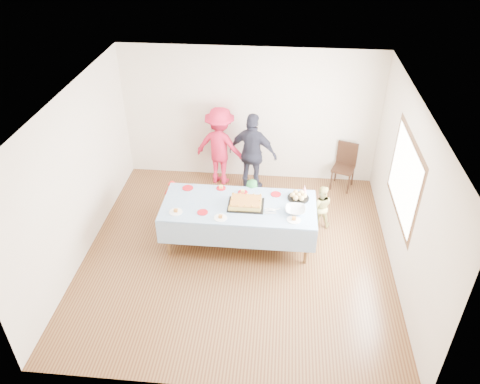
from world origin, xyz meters
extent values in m
plane|color=#4B2815|center=(0.00, 0.00, 0.00)|extent=(5.00, 5.00, 0.00)
cube|color=beige|center=(0.00, 2.50, 1.35)|extent=(5.00, 0.04, 2.70)
cube|color=beige|center=(0.00, -2.50, 1.35)|extent=(5.00, 0.04, 2.70)
cube|color=beige|center=(-2.50, 0.00, 1.35)|extent=(0.04, 5.00, 2.70)
cube|color=beige|center=(2.50, 0.00, 1.35)|extent=(0.04, 5.00, 2.70)
cube|color=white|center=(0.00, 0.00, 2.70)|extent=(5.00, 5.00, 0.04)
cube|color=#472B16|center=(2.47, 0.20, 1.50)|extent=(0.03, 1.75, 1.35)
cylinder|color=brown|center=(-1.12, -0.13, 0.36)|extent=(0.06, 0.06, 0.73)
cylinder|color=brown|center=(1.12, -0.13, 0.36)|extent=(0.06, 0.06, 0.73)
cylinder|color=brown|center=(-1.12, 0.71, 0.36)|extent=(0.06, 0.06, 0.73)
cylinder|color=brown|center=(1.12, 0.71, 0.36)|extent=(0.06, 0.06, 0.73)
cube|color=brown|center=(0.00, 0.29, 0.75)|extent=(2.40, 1.00, 0.04)
cube|color=silver|center=(0.00, 0.29, 0.78)|extent=(2.50, 1.10, 0.01)
cube|color=black|center=(0.11, 0.28, 0.79)|extent=(0.58, 0.45, 0.02)
cube|color=#E9BB58|center=(0.11, 0.28, 0.83)|extent=(0.49, 0.37, 0.07)
cube|color=#A45325|center=(0.11, 0.28, 0.88)|extent=(0.49, 0.37, 0.01)
cylinder|color=black|center=(0.96, 0.56, 0.79)|extent=(0.36, 0.36, 0.02)
sphere|color=#E2BB6E|center=(1.06, 0.56, 0.84)|extent=(0.09, 0.09, 0.09)
sphere|color=#E2BB6E|center=(1.01, 0.65, 0.84)|extent=(0.09, 0.09, 0.09)
sphere|color=#E2BB6E|center=(0.91, 0.65, 0.84)|extent=(0.09, 0.09, 0.09)
sphere|color=#E2BB6E|center=(0.86, 0.56, 0.84)|extent=(0.09, 0.09, 0.09)
sphere|color=#E2BB6E|center=(0.91, 0.48, 0.84)|extent=(0.09, 0.09, 0.09)
sphere|color=#E2BB6E|center=(1.01, 0.48, 0.84)|extent=(0.09, 0.09, 0.09)
sphere|color=#E2BB6E|center=(0.96, 0.56, 0.84)|extent=(0.09, 0.09, 0.09)
imported|color=silver|center=(0.91, 0.17, 0.82)|extent=(0.33, 0.33, 0.08)
cone|color=silver|center=(1.06, 0.75, 0.85)|extent=(0.09, 0.09, 0.15)
cylinder|color=#B60D19|center=(-0.92, 0.70, 0.79)|extent=(0.19, 0.19, 0.01)
cylinder|color=#B60D19|center=(-0.35, 0.74, 0.79)|extent=(0.16, 0.16, 0.01)
cylinder|color=#B60D19|center=(0.03, 0.65, 0.79)|extent=(0.17, 0.17, 0.01)
cylinder|color=#B60D19|center=(0.59, 0.65, 0.79)|extent=(0.17, 0.17, 0.01)
cylinder|color=#B60D19|center=(-0.56, 0.02, 0.79)|extent=(0.17, 0.17, 0.01)
cylinder|color=white|center=(-0.98, -0.01, 0.79)|extent=(0.21, 0.21, 0.01)
cylinder|color=white|center=(-0.25, -0.10, 0.79)|extent=(0.21, 0.21, 0.01)
cylinder|color=white|center=(0.89, -0.04, 0.79)|extent=(0.22, 0.22, 0.01)
cylinder|color=black|center=(1.66, 2.09, 0.21)|extent=(0.03, 0.03, 0.41)
cylinder|color=black|center=(1.99, 1.98, 0.21)|extent=(0.03, 0.03, 0.41)
cylinder|color=black|center=(1.78, 2.42, 0.21)|extent=(0.03, 0.03, 0.41)
cylinder|color=black|center=(2.10, 2.31, 0.21)|extent=(0.03, 0.03, 0.41)
cube|color=black|center=(1.88, 2.20, 0.43)|extent=(0.51, 0.51, 0.05)
cube|color=black|center=(1.94, 2.37, 0.69)|extent=(0.39, 0.17, 0.48)
imported|color=red|center=(-1.25, 0.90, 0.39)|extent=(0.30, 0.21, 0.78)
imported|color=#2A7F39|center=(0.17, 0.90, 0.43)|extent=(0.44, 0.30, 0.87)
imported|color=tan|center=(1.38, 0.90, 0.41)|extent=(0.40, 0.31, 0.82)
imported|color=red|center=(-0.56, 2.20, 0.81)|extent=(1.17, 0.86, 1.61)
imported|color=#282837|center=(0.10, 1.94, 0.82)|extent=(1.03, 0.65, 1.63)
camera|label=1|loc=(0.60, -5.87, 5.18)|focal=35.00mm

